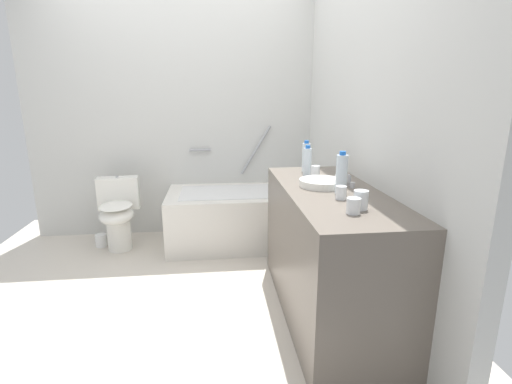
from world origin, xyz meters
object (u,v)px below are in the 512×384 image
object	(u,v)px
drinking_glass_1	(353,206)
toilet_paper_roll	(101,240)
bathtub	(241,215)
drinking_glass_0	(341,193)
drinking_glass_3	(361,200)
water_bottle_1	(342,174)
sink_basin	(322,183)
sink_faucet	(348,181)
drinking_glass_2	(315,172)
toilet	(118,213)
water_bottle_2	(306,157)
water_bottle_0	(307,162)

from	to	relation	value
drinking_glass_1	toilet_paper_roll	xyz separation A→B (m)	(-1.81, 1.86, -0.85)
bathtub	drinking_glass_0	size ratio (longest dim) A/B	18.56
drinking_glass_3	toilet_paper_roll	xyz separation A→B (m)	(-1.88, 1.79, -0.86)
drinking_glass_1	water_bottle_1	bearing A→B (deg)	80.23
sink_basin	drinking_glass_0	size ratio (longest dim) A/B	3.81
sink_faucet	drinking_glass_2	bearing A→B (deg)	122.80
toilet_paper_roll	sink_basin	bearing A→B (deg)	-35.01
toilet	drinking_glass_1	xyz separation A→B (m)	(1.62, -1.80, 0.55)
bathtub	drinking_glass_1	size ratio (longest dim) A/B	17.68
water_bottle_2	drinking_glass_2	size ratio (longest dim) A/B	2.64
water_bottle_2	drinking_glass_1	xyz separation A→B (m)	(-0.02, -1.07, -0.07)
sink_faucet	toilet_paper_roll	world-z (taller)	sink_faucet
sink_basin	sink_faucet	size ratio (longest dim) A/B	1.93
drinking_glass_1	drinking_glass_2	xyz separation A→B (m)	(0.03, 0.82, 0.01)
water_bottle_1	drinking_glass_0	size ratio (longest dim) A/B	3.35
water_bottle_1	drinking_glass_1	distance (m)	0.41
water_bottle_0	toilet_paper_roll	bearing A→B (deg)	152.39
drinking_glass_2	water_bottle_1	bearing A→B (deg)	-84.30
water_bottle_1	water_bottle_2	size ratio (longest dim) A/B	1.06
water_bottle_1	toilet_paper_roll	size ratio (longest dim) A/B	2.12
water_bottle_0	drinking_glass_2	distance (m)	0.12
sink_faucet	toilet	bearing A→B (deg)	145.95
water_bottle_2	drinking_glass_3	xyz separation A→B (m)	(0.05, -1.00, -0.06)
water_bottle_1	drinking_glass_3	world-z (taller)	water_bottle_1
sink_basin	drinking_glass_1	size ratio (longest dim) A/B	3.63
toilet	drinking_glass_0	world-z (taller)	drinking_glass_0
water_bottle_0	water_bottle_2	bearing A→B (deg)	79.62
bathtub	water_bottle_0	distance (m)	1.21
water_bottle_0	drinking_glass_0	world-z (taller)	water_bottle_0
bathtub	drinking_glass_0	bearing A→B (deg)	-73.29
drinking_glass_1	bathtub	bearing A→B (deg)	103.57
toilet	drinking_glass_0	xyz separation A→B (m)	(1.64, -1.53, 0.55)
water_bottle_1	drinking_glass_2	size ratio (longest dim) A/B	2.80
bathtub	water_bottle_0	size ratio (longest dim) A/B	6.31
drinking_glass_3	toilet_paper_roll	world-z (taller)	drinking_glass_3
toilet_paper_roll	sink_faucet	bearing A→B (deg)	-32.56
drinking_glass_2	toilet_paper_roll	bearing A→B (deg)	150.66
drinking_glass_0	sink_faucet	bearing A→B (deg)	64.19
sink_faucet	drinking_glass_3	bearing A→B (deg)	-102.64
water_bottle_2	drinking_glass_3	size ratio (longest dim) A/B	2.40
drinking_glass_2	drinking_glass_3	size ratio (longest dim) A/B	0.91
drinking_glass_3	toilet_paper_roll	bearing A→B (deg)	136.37
sink_basin	drinking_glass_2	distance (m)	0.24
toilet	drinking_glass_3	xyz separation A→B (m)	(1.68, -1.73, 0.56)
bathtub	sink_basin	world-z (taller)	bathtub
bathtub	sink_faucet	size ratio (longest dim) A/B	9.40
drinking_glass_0	toilet_paper_roll	world-z (taller)	drinking_glass_0
toilet	water_bottle_1	distance (m)	2.28
water_bottle_1	drinking_glass_3	distance (m)	0.34
water_bottle_1	drinking_glass_1	size ratio (longest dim) A/B	3.19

